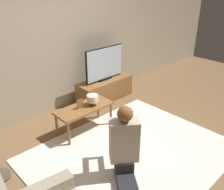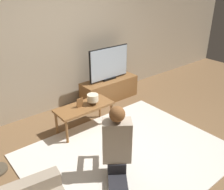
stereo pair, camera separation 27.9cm
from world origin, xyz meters
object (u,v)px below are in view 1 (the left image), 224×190
at_px(tv, 104,64).
at_px(coffee_table, 84,110).
at_px(person_kneeling, 124,145).
at_px(table_lamp, 93,99).

distance_m(tv, coffee_table, 1.25).
bearing_deg(tv, person_kneeling, -126.17).
height_order(person_kneeling, table_lamp, person_kneeling).
xyz_separation_m(tv, person_kneeling, (-1.31, -1.79, -0.27)).
bearing_deg(table_lamp, coffee_table, 164.78).
xyz_separation_m(coffee_table, table_lamp, (0.14, -0.04, 0.15)).
height_order(tv, table_lamp, tv).
bearing_deg(coffee_table, tv, 32.10).
height_order(tv, coffee_table, tv).
bearing_deg(coffee_table, person_kneeling, -104.56).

